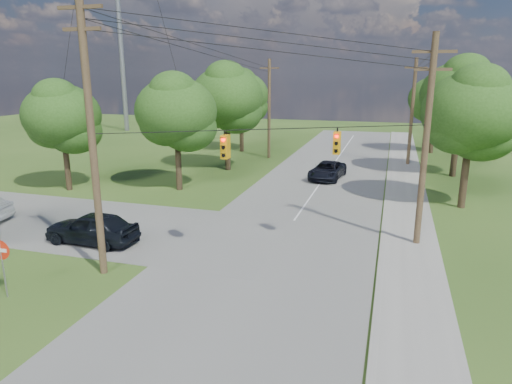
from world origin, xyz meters
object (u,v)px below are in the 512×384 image
(pole_ne, at_px, (426,140))
(car_main_north, at_px, (327,170))
(car_cross_dark, at_px, (92,228))
(pole_north_w, at_px, (269,108))
(pole_sw, at_px, (91,133))
(pole_north_e, at_px, (412,111))
(do_not_enter_sign, at_px, (1,256))

(pole_ne, distance_m, car_main_north, 16.02)
(car_cross_dark, bearing_deg, pole_north_w, 176.80)
(pole_ne, relative_size, car_main_north, 2.06)
(pole_sw, distance_m, car_cross_dark, 6.66)
(pole_ne, distance_m, car_cross_dark, 17.44)
(pole_north_e, relative_size, do_not_enter_sign, 4.15)
(pole_north_e, height_order, car_cross_dark, pole_north_e)
(pole_north_w, distance_m, car_main_north, 11.82)
(pole_ne, relative_size, car_cross_dark, 2.14)
(car_main_north, height_order, do_not_enter_sign, do_not_enter_sign)
(do_not_enter_sign, bearing_deg, car_main_north, 66.23)
(pole_ne, height_order, pole_north_w, pole_ne)
(car_cross_dark, bearing_deg, pole_sw, 43.92)
(pole_ne, relative_size, pole_north_w, 1.05)
(pole_north_w, height_order, do_not_enter_sign, pole_north_w)
(pole_sw, bearing_deg, do_not_enter_sign, -126.40)
(car_cross_dark, relative_size, car_main_north, 0.96)
(do_not_enter_sign, bearing_deg, pole_sw, 50.37)
(pole_north_e, bearing_deg, pole_ne, -90.00)
(pole_sw, xyz_separation_m, pole_ne, (13.50, 7.60, -0.76))
(do_not_enter_sign, bearing_deg, pole_north_w, 83.46)
(car_cross_dark, xyz_separation_m, do_not_enter_sign, (0.37, -6.04, 0.88))
(pole_ne, bearing_deg, car_main_north, 115.58)
(pole_ne, bearing_deg, do_not_enter_sign, -145.85)
(pole_north_e, height_order, car_main_north, pole_north_e)
(pole_north_w, xyz_separation_m, do_not_enter_sign, (-1.90, -32.71, -3.38))
(pole_sw, distance_m, car_main_north, 23.15)
(pole_sw, xyz_separation_m, do_not_enter_sign, (-2.30, -3.11, -4.47))
(pole_north_e, bearing_deg, pole_north_w, 180.00)
(pole_ne, distance_m, pole_north_e, 22.00)
(pole_sw, bearing_deg, pole_north_e, 65.48)
(pole_north_w, bearing_deg, car_cross_dark, -94.85)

